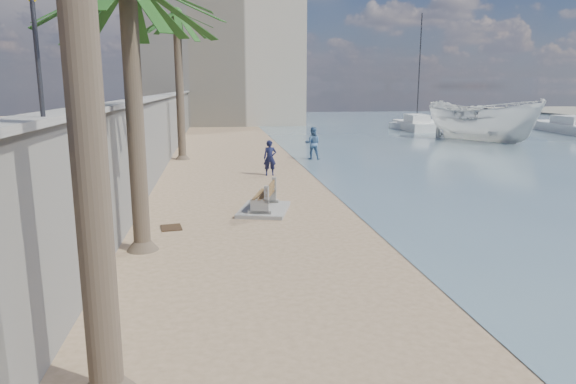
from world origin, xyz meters
TOP-DOWN VIEW (x-y plane):
  - ground_plane at (0.00, 0.00)m, footprint 140.00×140.00m
  - seawall at (-5.20, 20.00)m, footprint 0.45×70.00m
  - wall_cap at (-5.20, 20.00)m, footprint 0.80×70.00m
  - end_building at (-2.00, 52.00)m, footprint 18.00×12.00m
  - bench_far at (-0.91, 9.73)m, footprint 2.03×2.52m
  - palm_back at (-4.30, 22.67)m, footprint 5.00×5.00m
  - pedestrian_sign at (-5.00, 1.50)m, footprint 0.78×0.07m
  - streetlight at (-5.10, 12.00)m, footprint 0.28×0.28m
  - person_a at (0.04, 16.69)m, footprint 0.70×0.49m
  - person_b at (3.00, 21.65)m, footprint 1.08×0.91m
  - boat_cruiser at (17.52, 29.69)m, footprint 4.85×4.89m
  - yacht_near at (29.08, 35.90)m, footprint 4.33×10.49m
  - yacht_far at (16.24, 40.00)m, footprint 2.56×7.44m
  - sailboat_west at (18.05, 43.64)m, footprint 7.20×6.59m
  - debris_c at (-3.79, 8.08)m, footprint 0.69×0.81m

SIDE VIEW (x-z plane):
  - ground_plane at x=0.00m, z-range 0.00..0.00m
  - debris_c at x=-3.79m, z-range 0.00..0.03m
  - sailboat_west at x=18.05m, z-range -5.27..5.92m
  - yacht_near at x=29.08m, z-range -0.40..1.10m
  - yacht_far at x=16.24m, z-range -0.40..1.10m
  - bench_far at x=-0.91m, z-range -0.06..0.86m
  - person_a at x=0.04m, z-range 0.00..1.87m
  - person_b at x=3.00m, z-range 0.00..2.01m
  - boat_cruiser at x=17.52m, z-range -0.40..3.74m
  - seawall at x=-5.20m, z-range 0.00..3.50m
  - wall_cap at x=-5.20m, z-range 3.49..3.61m
  - pedestrian_sign at x=-5.00m, z-range 3.95..6.35m
  - streetlight at x=-5.10m, z-range 4.08..9.21m
  - end_building at x=-2.00m, z-range 0.00..14.00m
  - palm_back at x=-4.30m, z-range 3.37..12.17m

